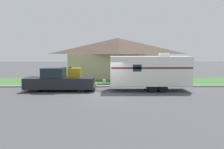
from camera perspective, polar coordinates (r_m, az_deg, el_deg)
name	(u,v)px	position (r m, az deg, el deg)	size (l,w,h in m)	color
ground_plane	(108,94)	(17.23, -1.18, -5.24)	(120.00, 120.00, 0.00)	#47474C
curb_strip	(108,86)	(20.91, -1.12, -3.07)	(80.00, 0.30, 0.14)	#999993
lawn_strip	(108,82)	(24.53, -1.08, -1.87)	(80.00, 7.00, 0.03)	#3D6B33
house_across_street	(118,57)	(29.43, 1.53, 4.66)	(13.30, 7.05, 5.19)	tan
pickup_truck	(60,80)	(19.30, -13.48, -1.53)	(5.95, 2.04, 2.08)	black
travel_trailer	(150,71)	(19.07, 9.81, 0.98)	(7.92, 2.33, 3.24)	black
mailbox	(181,75)	(22.66, 17.62, -0.08)	(0.48, 0.20, 1.41)	brown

